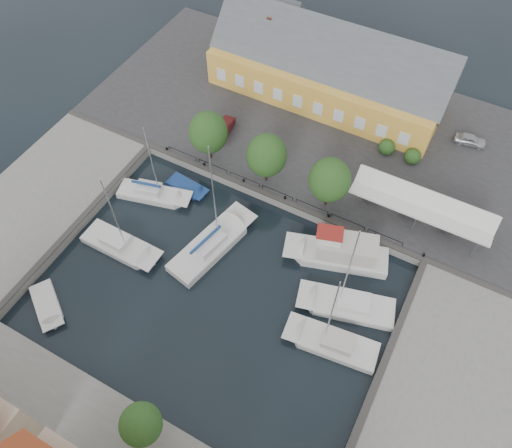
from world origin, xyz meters
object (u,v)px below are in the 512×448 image
(car_silver, at_px, (470,140))
(tent_canopy, at_px, (423,204))
(trawler, at_px, (340,253))
(launch_nw, at_px, (187,188))
(west_boat_a, at_px, (153,195))
(west_boat_c, at_px, (120,246))
(warehouse, at_px, (325,68))
(east_boat_b, at_px, (333,344))
(center_sailboat, at_px, (211,246))
(car_red, at_px, (224,128))
(east_boat_a, at_px, (348,306))
(launch_sw, at_px, (48,306))

(car_silver, bearing_deg, tent_canopy, 163.33)
(trawler, bearing_deg, tent_canopy, 54.56)
(tent_canopy, relative_size, launch_nw, 2.82)
(trawler, relative_size, west_boat_a, 0.98)
(trawler, relative_size, west_boat_c, 0.92)
(tent_canopy, xyz_separation_m, car_silver, (1.98, 13.44, -2.07))
(car_silver, bearing_deg, warehouse, 80.43)
(west_boat_a, height_order, launch_nw, west_boat_a)
(tent_canopy, height_order, west_boat_a, west_boat_a)
(launch_nw, bearing_deg, east_boat_b, -23.05)
(tent_canopy, bearing_deg, center_sailboat, -144.35)
(tent_canopy, xyz_separation_m, trawler, (-5.24, -7.37, -2.67))
(tent_canopy, relative_size, car_red, 3.60)
(trawler, height_order, west_boat_c, west_boat_c)
(car_silver, bearing_deg, east_boat_a, 161.79)
(warehouse, xyz_separation_m, west_boat_a, (-9.47, -23.44, -4.16))
(center_sailboat, bearing_deg, east_boat_a, 1.41)
(west_boat_a, height_order, launch_sw, west_boat_a)
(warehouse, bearing_deg, tent_canopy, -39.86)
(warehouse, bearing_deg, west_boat_c, -105.70)
(tent_canopy, bearing_deg, trawler, -125.44)
(east_boat_b, distance_m, west_boat_a, 24.67)
(launch_sw, bearing_deg, east_boat_a, 28.10)
(west_boat_a, bearing_deg, west_boat_c, -82.53)
(center_sailboat, relative_size, launch_sw, 2.57)
(warehouse, xyz_separation_m, trawler, (11.35, -21.23, -3.41))
(tent_canopy, bearing_deg, east_boat_b, -97.96)
(east_boat_b, relative_size, launch_nw, 2.32)
(warehouse, relative_size, east_boat_a, 2.24)
(warehouse, xyz_separation_m, center_sailboat, (-0.48, -26.11, -4.07))
(east_boat_b, bearing_deg, east_boat_a, 93.11)
(warehouse, height_order, launch_sw, warehouse)
(launch_sw, bearing_deg, trawler, 38.96)
(trawler, bearing_deg, car_silver, 70.84)
(east_boat_a, distance_m, east_boat_b, 4.07)
(warehouse, bearing_deg, trawler, -61.86)
(tent_canopy, height_order, launch_sw, tent_canopy)
(east_boat_a, xyz_separation_m, launch_nw, (-21.03, 4.97, -0.17))
(west_boat_a, bearing_deg, tent_canopy, 20.19)
(west_boat_c, bearing_deg, east_boat_a, 11.66)
(warehouse, xyz_separation_m, launch_sw, (-10.55, -38.93, -4.34))
(warehouse, distance_m, launch_sw, 40.57)
(trawler, xyz_separation_m, east_boat_a, (2.79, -4.52, -0.75))
(car_red, distance_m, west_boat_c, 18.38)
(warehouse, height_order, center_sailboat, center_sailboat)
(car_silver, relative_size, west_boat_c, 0.31)
(launch_sw, bearing_deg, launch_nw, 78.58)
(tent_canopy, xyz_separation_m, launch_nw, (-23.48, -6.92, -3.59))
(tent_canopy, bearing_deg, launch_sw, -137.27)
(launch_sw, bearing_deg, center_sailboat, 51.87)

